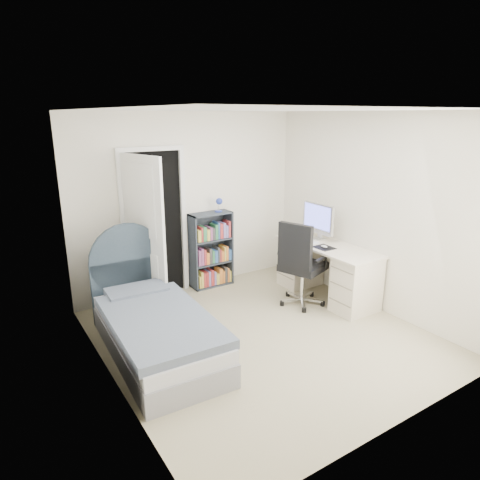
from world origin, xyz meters
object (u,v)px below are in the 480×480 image
desk (326,268)px  floor_lamp (149,264)px  nightstand (125,281)px  bed (155,327)px  office_chair (300,261)px  bookcase (212,252)px

desk → floor_lamp: bearing=153.3°
nightstand → bed: bearing=-94.0°
floor_lamp → office_chair: floor_lamp is taller
bookcase → nightstand: bearing=-177.9°
bed → bookcase: (1.42, 1.28, 0.23)m
bed → bookcase: size_ratio=1.54×
nightstand → floor_lamp: (0.31, -0.09, 0.21)m
office_chair → bookcase: bearing=115.9°
desk → nightstand: bearing=154.5°
bed → office_chair: (2.03, 0.03, 0.36)m
floor_lamp → bookcase: bearing=7.8°
floor_lamp → bookcase: (1.02, 0.14, -0.06)m
floor_lamp → office_chair: bearing=-34.4°
nightstand → desk: (2.46, -1.17, 0.05)m
office_chair → bed: bearing=-179.2°
bed → nightstand: bed is taller
bookcase → office_chair: 1.40m
floor_lamp → nightstand: bearing=163.8°
bookcase → office_chair: (0.61, -1.26, 0.12)m
desk → office_chair: bearing=-176.2°
bookcase → desk: bearing=-47.2°
nightstand → office_chair: (1.94, -1.21, 0.27)m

